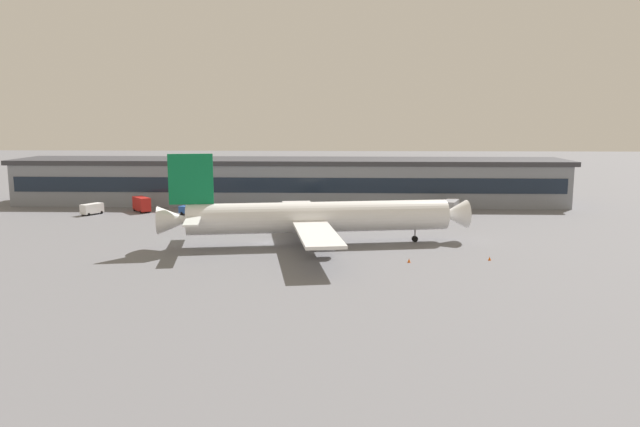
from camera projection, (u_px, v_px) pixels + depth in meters
name	position (u px, v px, depth m)	size (l,w,h in m)	color
ground_plane	(266.00, 243.00, 111.60)	(600.00, 600.00, 0.00)	slate
terminal_building	(290.00, 181.00, 162.19)	(144.42, 19.65, 11.73)	gray
airliner	(314.00, 217.00, 109.18)	(55.71, 47.77, 16.45)	white
crew_van	(92.00, 208.00, 143.26)	(4.45, 5.61, 2.55)	white
fuel_truck	(451.00, 206.00, 143.74)	(5.47, 8.85, 3.35)	gray
belt_loader	(192.00, 210.00, 142.76)	(6.63, 4.62, 1.95)	#2651A5
pushback_tractor	(244.00, 210.00, 143.16)	(5.44, 4.80, 1.75)	#2651A5
stair_truck	(141.00, 204.00, 147.49)	(5.63, 6.18, 3.55)	red
traffic_cone_0	(490.00, 259.00, 97.84)	(0.48, 0.48, 0.60)	#F2590C
traffic_cone_1	(409.00, 261.00, 96.40)	(0.51, 0.51, 0.64)	#F2590C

